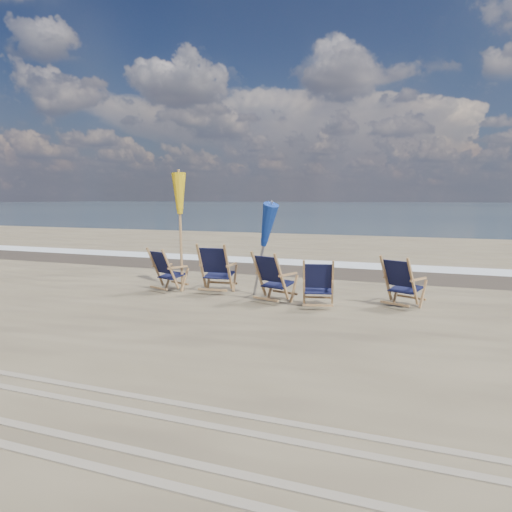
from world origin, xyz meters
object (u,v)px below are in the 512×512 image
at_px(beach_chair_0, 170,271).
at_px(umbrella_blue, 262,225).
at_px(beach_chair_3, 333,284).
at_px(beach_chair_4, 413,284).
at_px(beach_chair_1, 228,269).
at_px(umbrella_yellow, 180,200).
at_px(beach_chair_2, 281,279).

bearing_deg(beach_chair_0, umbrella_blue, -150.03).
bearing_deg(beach_chair_3, beach_chair_4, -176.38).
xyz_separation_m(beach_chair_0, umbrella_blue, (1.88, 0.31, 0.96)).
xyz_separation_m(beach_chair_1, beach_chair_4, (3.57, -0.13, -0.05)).
xyz_separation_m(beach_chair_4, umbrella_blue, (-2.84, 0.11, 0.96)).
height_order(beach_chair_3, beach_chair_4, beach_chair_4).
relative_size(beach_chair_3, beach_chair_4, 0.94).
distance_m(beach_chair_3, umbrella_yellow, 3.74).
relative_size(beach_chair_0, beach_chair_1, 0.89).
bearing_deg(beach_chair_3, beach_chair_0, -18.20).
bearing_deg(beach_chair_2, umbrella_yellow, 4.67).
bearing_deg(beach_chair_1, beach_chair_4, 172.88).
distance_m(beach_chair_0, umbrella_blue, 2.13).
height_order(beach_chair_0, beach_chair_3, beach_chair_0).
bearing_deg(umbrella_yellow, beach_chair_0, -94.20).
distance_m(beach_chair_0, beach_chair_2, 2.49).
bearing_deg(umbrella_blue, umbrella_yellow, 177.49).
xyz_separation_m(beach_chair_1, umbrella_blue, (0.73, -0.02, 0.91)).
bearing_deg(beach_chair_3, umbrella_blue, -33.51).
bearing_deg(beach_chair_3, beach_chair_1, -28.11).
height_order(beach_chair_1, beach_chair_3, beach_chair_1).
xyz_separation_m(umbrella_yellow, umbrella_blue, (1.85, -0.08, -0.48)).
bearing_deg(beach_chair_2, beach_chair_4, -150.39).
height_order(beach_chair_1, umbrella_yellow, umbrella_yellow).
height_order(beach_chair_3, umbrella_blue, umbrella_blue).
relative_size(beach_chair_2, umbrella_blue, 0.50).
distance_m(beach_chair_0, beach_chair_3, 3.43).
bearing_deg(beach_chair_3, beach_chair_2, -14.19).
bearing_deg(beach_chair_4, umbrella_yellow, 22.53).
bearing_deg(beach_chair_4, beach_chair_1, 22.76).
distance_m(umbrella_yellow, umbrella_blue, 1.91).
height_order(beach_chair_1, beach_chair_4, beach_chair_1).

